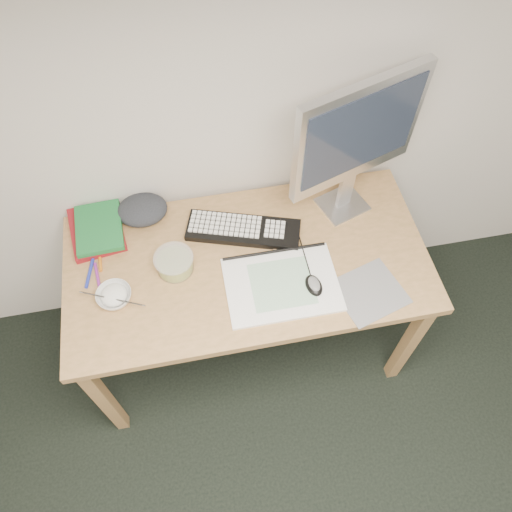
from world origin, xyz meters
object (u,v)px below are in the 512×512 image
(keyboard, at_px, (243,230))
(rice_bowl, at_px, (114,296))
(sketchpad, at_px, (282,284))
(desk, at_px, (248,272))
(monitor, at_px, (358,136))

(keyboard, distance_m, rice_bowl, 0.56)
(sketchpad, distance_m, rice_bowl, 0.61)
(desk, xyz_separation_m, sketchpad, (0.11, -0.13, 0.09))
(sketchpad, bearing_deg, rice_bowl, 174.78)
(desk, bearing_deg, keyboard, 86.05)
(monitor, xyz_separation_m, rice_bowl, (-0.94, -0.27, -0.36))
(desk, relative_size, monitor, 2.29)
(keyboard, distance_m, monitor, 0.57)
(keyboard, height_order, monitor, monitor)
(sketchpad, xyz_separation_m, monitor, (0.33, 0.33, 0.38))
(monitor, distance_m, rice_bowl, 1.04)
(desk, bearing_deg, rice_bowl, -171.89)
(sketchpad, bearing_deg, desk, 129.45)
(keyboard, bearing_deg, desk, -76.20)
(desk, bearing_deg, monitor, 24.18)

